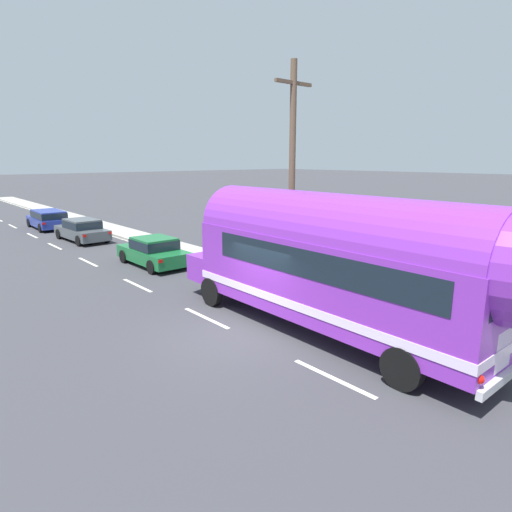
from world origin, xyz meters
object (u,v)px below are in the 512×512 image
object	(u,v)px
car_lead	(154,251)
car_second	(82,229)
painted_bus	(341,260)
car_third	(48,218)
utility_pole	(292,175)

from	to	relation	value
car_lead	car_second	world-z (taller)	same
painted_bus	car_second	world-z (taller)	painted_bus
car_lead	car_third	distance (m)	15.20
car_third	utility_pole	bearing A→B (deg)	-83.19
utility_pole	car_second	distance (m)	16.36
car_second	utility_pole	bearing A→B (deg)	-80.99
utility_pole	car_third	world-z (taller)	utility_pole
utility_pole	car_third	xyz separation A→B (m)	(-2.65, 22.18, -3.63)
painted_bus	car_lead	xyz separation A→B (m)	(0.20, 11.30, -1.57)
car_lead	car_third	bearing A→B (deg)	91.65
painted_bus	car_second	xyz separation A→B (m)	(-0.08, 20.06, -1.56)
utility_pole	painted_bus	size ratio (longest dim) A/B	0.71
utility_pole	car_lead	distance (m)	8.21
car_second	car_third	world-z (taller)	same
car_third	car_lead	bearing A→B (deg)	-88.35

